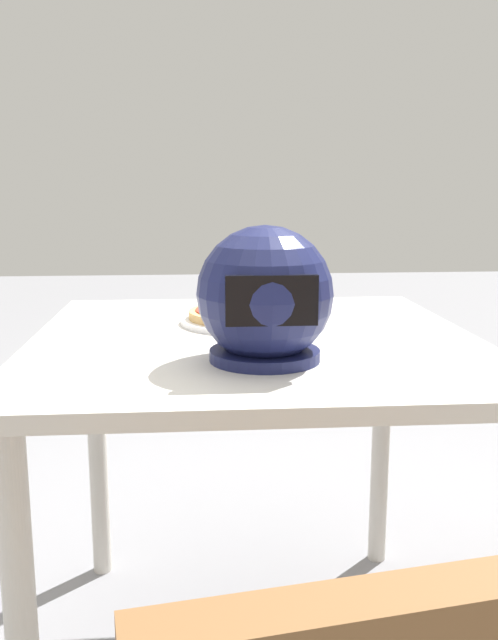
% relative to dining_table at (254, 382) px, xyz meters
% --- Properties ---
extents(dining_table, '(0.91, 0.95, 0.76)m').
position_rel_dining_table_xyz_m(dining_table, '(0.00, 0.00, 0.00)').
color(dining_table, beige).
rests_on(dining_table, ground).
extents(pizza_plate, '(0.28, 0.28, 0.01)m').
position_rel_dining_table_xyz_m(pizza_plate, '(0.01, -0.13, 0.11)').
color(pizza_plate, white).
rests_on(pizza_plate, dining_table).
extents(pizza, '(0.25, 0.25, 0.05)m').
position_rel_dining_table_xyz_m(pizza, '(0.01, -0.13, 0.12)').
color(pizza, tan).
rests_on(pizza, pizza_plate).
extents(motorcycle_helmet, '(0.24, 0.24, 0.24)m').
position_rel_dining_table_xyz_m(motorcycle_helmet, '(0.00, 0.21, 0.21)').
color(motorcycle_helmet, '#191E4C').
rests_on(motorcycle_helmet, dining_table).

